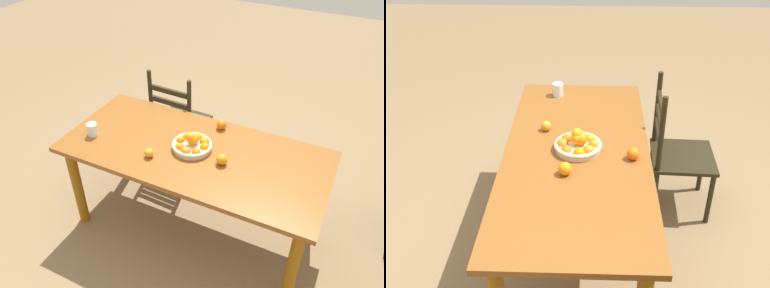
# 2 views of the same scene
# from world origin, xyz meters

# --- Properties ---
(ground_plane) EXTENTS (12.00, 12.00, 0.00)m
(ground_plane) POSITION_xyz_m (0.00, 0.00, 0.00)
(ground_plane) COLOR olive
(dining_table) EXTENTS (1.84, 0.85, 0.77)m
(dining_table) POSITION_xyz_m (0.00, 0.00, 0.66)
(dining_table) COLOR brown
(dining_table) RESTS_ON ground
(chair_near_window) EXTENTS (0.46, 0.46, 0.99)m
(chair_near_window) POSITION_xyz_m (-0.49, 0.68, 0.46)
(chair_near_window) COLOR black
(chair_near_window) RESTS_ON ground
(fruit_bowl) EXTENTS (0.28, 0.28, 0.14)m
(fruit_bowl) POSITION_xyz_m (-0.02, 0.01, 0.81)
(fruit_bowl) COLOR beige
(fruit_bowl) RESTS_ON dining_table
(orange_loose_0) EXTENTS (0.07, 0.07, 0.07)m
(orange_loose_0) POSITION_xyz_m (0.07, 0.32, 0.81)
(orange_loose_0) COLOR orange
(orange_loose_0) RESTS_ON dining_table
(orange_loose_1) EXTENTS (0.06, 0.06, 0.06)m
(orange_loose_1) POSITION_xyz_m (-0.24, -0.20, 0.80)
(orange_loose_1) COLOR orange
(orange_loose_1) RESTS_ON dining_table
(orange_loose_2) EXTENTS (0.07, 0.07, 0.07)m
(orange_loose_2) POSITION_xyz_m (0.23, -0.06, 0.81)
(orange_loose_2) COLOR orange
(orange_loose_2) RESTS_ON dining_table
(drinking_glass) EXTENTS (0.08, 0.08, 0.09)m
(drinking_glass) POSITION_xyz_m (-0.74, -0.16, 0.82)
(drinking_glass) COLOR silver
(drinking_glass) RESTS_ON dining_table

